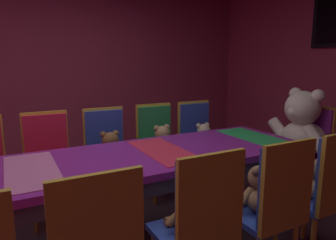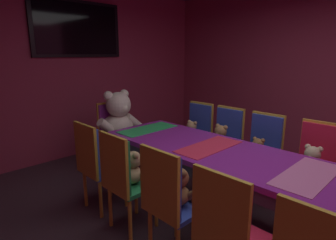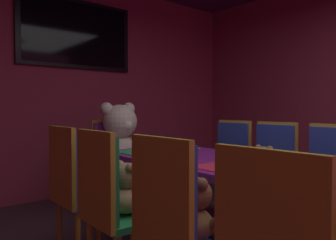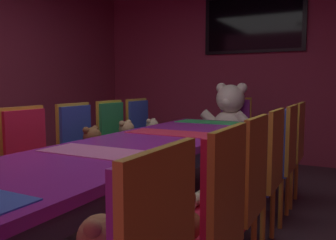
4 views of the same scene
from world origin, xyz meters
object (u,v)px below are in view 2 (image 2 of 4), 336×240
at_px(teddy_left_3, 179,188).
at_px(teddy_right_2, 311,163).
at_px(teddy_right_3, 257,151).
at_px(wall_tv, 78,29).
at_px(chair_right_2, 316,159).
at_px(king_teddy_bear, 119,119).
at_px(chair_left_2, 225,226).
at_px(teddy_right_4, 220,139).
at_px(banquet_table, 251,168).
at_px(chair_right_3, 263,146).
at_px(chair_left_5, 93,159).
at_px(chair_left_4, 121,174).
at_px(throne_chair, 113,128).
at_px(chair_left_3, 167,195).
at_px(chair_right_5, 198,129).
at_px(teddy_right_5, 191,132).
at_px(teddy_left_5, 105,156).
at_px(teddy_left_4, 134,169).
at_px(chair_right_4, 226,136).

relative_size(teddy_left_3, teddy_right_2, 1.04).
bearing_deg(teddy_right_3, wall_tv, -76.30).
xyz_separation_m(chair_right_2, king_teddy_bear, (-0.83, 2.36, 0.17)).
xyz_separation_m(chair_left_2, teddy_right_4, (1.54, 1.12, 0.00)).
bearing_deg(banquet_table, chair_right_3, 19.97).
distance_m(chair_left_2, chair_right_3, 1.77).
height_order(banquet_table, teddy_left_3, teddy_left_3).
distance_m(teddy_left_3, chair_left_5, 1.10).
height_order(teddy_left_3, chair_left_4, chair_left_4).
bearing_deg(chair_right_3, chair_left_4, -17.72).
bearing_deg(teddy_right_2, throne_chair, -74.81).
xyz_separation_m(chair_left_3, chair_right_2, (1.66, -0.56, 0.00)).
bearing_deg(chair_right_5, chair_left_5, -0.57).
bearing_deg(chair_right_5, wall_tv, -64.36).
bearing_deg(banquet_table, teddy_right_5, 62.06).
height_order(chair_right_5, wall_tv, wall_tv).
bearing_deg(king_teddy_bear, chair_right_5, 49.00).
bearing_deg(teddy_right_2, teddy_right_4, -90.62).
bearing_deg(chair_right_2, teddy_left_5, -47.02).
xyz_separation_m(chair_right_5, throne_chair, (-0.85, 0.91, 0.00)).
xyz_separation_m(teddy_left_5, teddy_right_2, (1.38, -1.64, 0.01)).
bearing_deg(teddy_left_5, wall_tv, 68.43).
bearing_deg(wall_tv, chair_right_5, -64.36).
bearing_deg(teddy_right_3, teddy_left_3, 1.53).
distance_m(teddy_right_2, teddy_right_5, 1.62).
height_order(chair_left_4, chair_right_3, same).
relative_size(teddy_left_3, teddy_left_4, 1.00).
distance_m(chair_left_5, throne_chair, 1.23).
height_order(chair_left_3, chair_left_5, same).
distance_m(chair_right_2, chair_right_4, 1.13).
xyz_separation_m(teddy_left_3, teddy_left_5, (-0.02, 1.09, -0.01)).
height_order(chair_right_5, king_teddy_bear, king_teddy_bear).
xyz_separation_m(teddy_left_4, throne_chair, (0.70, 1.41, -0.00)).
xyz_separation_m(teddy_left_4, teddy_right_3, (1.39, -0.54, -0.03)).
height_order(chair_right_2, chair_right_4, same).
relative_size(banquet_table, teddy_right_5, 11.15).
bearing_deg(chair_right_3, king_teddy_bear, -65.00).
height_order(chair_right_4, chair_right_5, same).
height_order(throne_chair, king_teddy_bear, king_teddy_bear).
bearing_deg(teddy_right_2, chair_left_4, -36.23).
relative_size(chair_left_3, chair_right_2, 1.00).
xyz_separation_m(chair_left_4, chair_right_2, (1.68, -1.13, 0.00)).
distance_m(teddy_right_3, chair_right_5, 1.05).
bearing_deg(chair_right_2, teddy_right_4, -83.24).
distance_m(chair_left_5, teddy_right_3, 1.85).
xyz_separation_m(chair_left_4, teddy_right_5, (1.56, 0.50, -0.01)).
distance_m(chair_left_5, wall_tv, 2.43).
bearing_deg(king_teddy_bear, teddy_left_5, -43.84).
xyz_separation_m(teddy_left_4, chair_right_5, (1.55, 0.50, -0.00)).
bearing_deg(chair_right_2, chair_right_4, -90.66).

